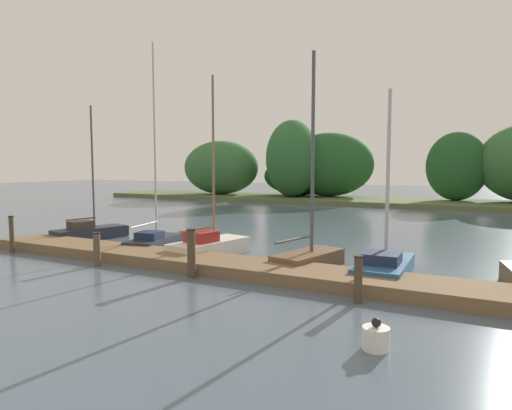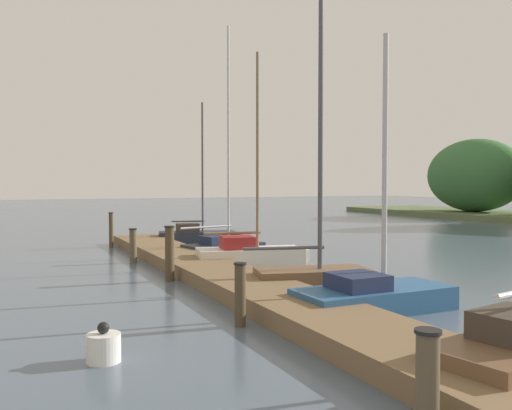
{
  "view_description": "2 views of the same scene",
  "coord_description": "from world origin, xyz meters",
  "px_view_note": "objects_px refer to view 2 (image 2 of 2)",
  "views": [
    {
      "loc": [
        6.94,
        0.62,
        3.2
      ],
      "look_at": [
        -0.04,
        14.03,
        1.89
      ],
      "focal_mm": 30.73,
      "sensor_mm": 36.0,
      "label": 1
    },
    {
      "loc": [
        13.15,
        6.97,
        2.51
      ],
      "look_at": [
        0.71,
        12.72,
        1.98
      ],
      "focal_mm": 38.26,
      "sensor_mm": 36.0,
      "label": 2
    }
  ],
  "objects_px": {
    "sailboat_2": "(253,254)",
    "mooring_piling_1": "(133,245)",
    "mooring_piling_3": "(240,294)",
    "sailboat_3": "(317,272)",
    "mooring_piling_0": "(111,230)",
    "mooring_piling_2": "(170,253)",
    "sailboat_1": "(225,245)",
    "sailboat_4": "(378,294)",
    "channel_buoy_0": "(104,347)",
    "mooring_piling_4": "(427,382)",
    "sailboat_0": "(199,235)"
  },
  "relations": [
    {
      "from": "mooring_piling_2",
      "to": "mooring_piling_3",
      "type": "xyz_separation_m",
      "value": [
        4.88,
        -0.11,
        -0.15
      ]
    },
    {
      "from": "sailboat_4",
      "to": "mooring_piling_2",
      "type": "bearing_deg",
      "value": 118.99
    },
    {
      "from": "sailboat_4",
      "to": "mooring_piling_3",
      "type": "relative_size",
      "value": 4.82
    },
    {
      "from": "sailboat_2",
      "to": "mooring_piling_4",
      "type": "height_order",
      "value": "sailboat_2"
    },
    {
      "from": "sailboat_1",
      "to": "sailboat_3",
      "type": "height_order",
      "value": "sailboat_1"
    },
    {
      "from": "sailboat_2",
      "to": "mooring_piling_1",
      "type": "relative_size",
      "value": 5.86
    },
    {
      "from": "sailboat_0",
      "to": "sailboat_3",
      "type": "relative_size",
      "value": 0.87
    },
    {
      "from": "sailboat_0",
      "to": "mooring_piling_0",
      "type": "height_order",
      "value": "sailboat_0"
    },
    {
      "from": "sailboat_3",
      "to": "mooring_piling_4",
      "type": "relative_size",
      "value": 6.34
    },
    {
      "from": "mooring_piling_3",
      "to": "sailboat_1",
      "type": "bearing_deg",
      "value": 159.96
    },
    {
      "from": "sailboat_2",
      "to": "mooring_piling_2",
      "type": "bearing_deg",
      "value": -145.53
    },
    {
      "from": "mooring_piling_1",
      "to": "mooring_piling_4",
      "type": "distance_m",
      "value": 13.11
    },
    {
      "from": "mooring_piling_3",
      "to": "sailboat_3",
      "type": "bearing_deg",
      "value": 127.84
    },
    {
      "from": "mooring_piling_4",
      "to": "channel_buoy_0",
      "type": "distance_m",
      "value": 4.47
    },
    {
      "from": "sailboat_0",
      "to": "mooring_piling_0",
      "type": "relative_size",
      "value": 4.24
    },
    {
      "from": "mooring_piling_3",
      "to": "mooring_piling_4",
      "type": "relative_size",
      "value": 1.06
    },
    {
      "from": "sailboat_4",
      "to": "mooring_piling_2",
      "type": "relative_size",
      "value": 3.82
    },
    {
      "from": "mooring_piling_0",
      "to": "mooring_piling_4",
      "type": "xyz_separation_m",
      "value": [
        17.64,
        -0.0,
        -0.16
      ]
    },
    {
      "from": "sailboat_0",
      "to": "mooring_piling_1",
      "type": "distance_m",
      "value": 5.72
    },
    {
      "from": "mooring_piling_1",
      "to": "mooring_piling_3",
      "type": "bearing_deg",
      "value": 0.37
    },
    {
      "from": "sailboat_1",
      "to": "mooring_piling_2",
      "type": "bearing_deg",
      "value": -139.94
    },
    {
      "from": "sailboat_4",
      "to": "mooring_piling_4",
      "type": "bearing_deg",
      "value": -123.27
    },
    {
      "from": "sailboat_0",
      "to": "mooring_piling_3",
      "type": "bearing_deg",
      "value": -92.04
    },
    {
      "from": "sailboat_2",
      "to": "mooring_piling_4",
      "type": "bearing_deg",
      "value": -94.08
    },
    {
      "from": "sailboat_4",
      "to": "channel_buoy_0",
      "type": "distance_m",
      "value": 5.53
    },
    {
      "from": "sailboat_1",
      "to": "sailboat_3",
      "type": "relative_size",
      "value": 1.18
    },
    {
      "from": "mooring_piling_0",
      "to": "mooring_piling_1",
      "type": "relative_size",
      "value": 1.26
    },
    {
      "from": "sailboat_4",
      "to": "mooring_piling_4",
      "type": "xyz_separation_m",
      "value": [
        4.57,
        -2.89,
        0.2
      ]
    },
    {
      "from": "sailboat_3",
      "to": "channel_buoy_0",
      "type": "bearing_deg",
      "value": -135.11
    },
    {
      "from": "sailboat_1",
      "to": "sailboat_4",
      "type": "height_order",
      "value": "sailboat_1"
    },
    {
      "from": "sailboat_0",
      "to": "sailboat_4",
      "type": "xyz_separation_m",
      "value": [
        12.9,
        -0.69,
        -0.03
      ]
    },
    {
      "from": "sailboat_2",
      "to": "mooring_piling_1",
      "type": "height_order",
      "value": "sailboat_2"
    },
    {
      "from": "mooring_piling_1",
      "to": "mooring_piling_4",
      "type": "height_order",
      "value": "mooring_piling_1"
    },
    {
      "from": "mooring_piling_0",
      "to": "mooring_piling_3",
      "type": "bearing_deg",
      "value": -0.25
    },
    {
      "from": "sailboat_2",
      "to": "channel_buoy_0",
      "type": "bearing_deg",
      "value": -116.59
    },
    {
      "from": "mooring_piling_2",
      "to": "mooring_piling_3",
      "type": "bearing_deg",
      "value": -1.29
    },
    {
      "from": "mooring_piling_0",
      "to": "mooring_piling_2",
      "type": "bearing_deg",
      "value": 0.38
    },
    {
      "from": "sailboat_3",
      "to": "mooring_piling_3",
      "type": "bearing_deg",
      "value": -128.09
    },
    {
      "from": "mooring_piling_4",
      "to": "sailboat_0",
      "type": "bearing_deg",
      "value": 168.41
    },
    {
      "from": "sailboat_4",
      "to": "sailboat_1",
      "type": "bearing_deg",
      "value": 87.06
    },
    {
      "from": "mooring_piling_2",
      "to": "mooring_piling_4",
      "type": "height_order",
      "value": "mooring_piling_2"
    },
    {
      "from": "sailboat_2",
      "to": "sailboat_3",
      "type": "relative_size",
      "value": 0.95
    },
    {
      "from": "sailboat_1",
      "to": "mooring_piling_3",
      "type": "bearing_deg",
      "value": -122.08
    },
    {
      "from": "mooring_piling_1",
      "to": "sailboat_3",
      "type": "bearing_deg",
      "value": 25.91
    },
    {
      "from": "mooring_piling_1",
      "to": "channel_buoy_0",
      "type": "height_order",
      "value": "mooring_piling_1"
    },
    {
      "from": "sailboat_4",
      "to": "mooring_piling_1",
      "type": "distance_m",
      "value": 9.05
    },
    {
      "from": "mooring_piling_4",
      "to": "mooring_piling_1",
      "type": "bearing_deg",
      "value": -179.53
    },
    {
      "from": "mooring_piling_2",
      "to": "mooring_piling_3",
      "type": "distance_m",
      "value": 4.88
    },
    {
      "from": "mooring_piling_0",
      "to": "mooring_piling_3",
      "type": "relative_size",
      "value": 1.23
    },
    {
      "from": "sailboat_0",
      "to": "sailboat_4",
      "type": "distance_m",
      "value": 12.92
    }
  ]
}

